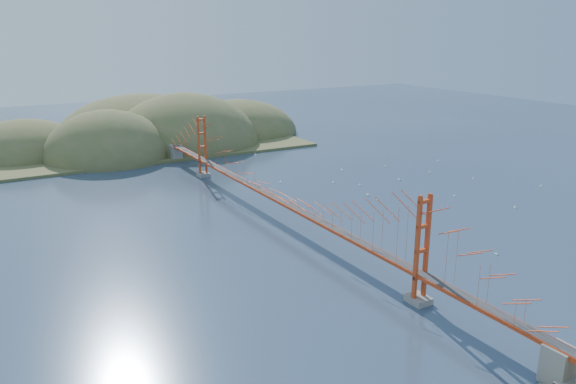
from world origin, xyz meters
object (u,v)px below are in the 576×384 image
sailboat_1 (399,179)px  sailboat_0 (368,194)px  sailboat_2 (454,195)px  bridge (278,174)px

sailboat_1 → sailboat_0: 12.40m
sailboat_1 → sailboat_0: bearing=-155.9°
sailboat_0 → sailboat_2: 14.69m
bridge → sailboat_2: size_ratio=157.97×
bridge → sailboat_1: bearing=16.0°
sailboat_0 → bridge: bearing=-169.1°
bridge → sailboat_0: bearing=10.9°
sailboat_1 → sailboat_0: size_ratio=1.01×
sailboat_0 → sailboat_1: bearing=24.1°
sailboat_1 → sailboat_2: bearing=-84.6°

